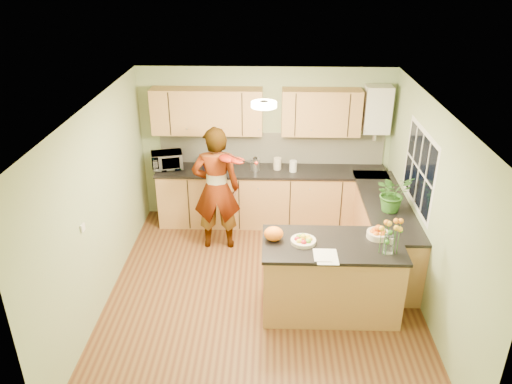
{
  "coord_description": "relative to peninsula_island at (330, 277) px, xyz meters",
  "views": [
    {
      "loc": [
        0.08,
        -5.34,
        4.04
      ],
      "look_at": [
        -0.1,
        0.5,
        1.24
      ],
      "focal_mm": 35.0,
      "sensor_mm": 36.0,
      "label": 1
    }
  ],
  "objects": [
    {
      "name": "kettle",
      "position": [
        -0.99,
        2.2,
        0.57
      ],
      "size": [
        0.14,
        0.14,
        0.26
      ],
      "rotation": [
        0.0,
        0.0,
        -0.26
      ],
      "color": "silver",
      "rests_on": "back_counter"
    },
    {
      "name": "jar_cream",
      "position": [
        -0.64,
        2.26,
        0.56
      ],
      "size": [
        0.13,
        0.13,
        0.19
      ],
      "primitive_type": "cylinder",
      "rotation": [
        0.0,
        0.0,
        0.02
      ],
      "color": "beige",
      "rests_on": "back_counter"
    },
    {
      "name": "papers",
      "position": [
        -0.1,
        -0.3,
        0.48
      ],
      "size": [
        0.24,
        0.33,
        0.01
      ],
      "primitive_type": "cube",
      "color": "white",
      "rests_on": "peninsula_island"
    },
    {
      "name": "wall_left",
      "position": [
        -2.83,
        0.28,
        0.77
      ],
      "size": [
        0.02,
        4.5,
        2.5
      ],
      "primitive_type": "cube",
      "color": "#96A677",
      "rests_on": "floor"
    },
    {
      "name": "floor",
      "position": [
        -0.83,
        0.28,
        -0.48
      ],
      "size": [
        4.5,
        4.5,
        0.0
      ],
      "primitive_type": "plane",
      "color": "#502A16",
      "rests_on": "ground"
    },
    {
      "name": "right_counter",
      "position": [
        0.87,
        1.13,
        -0.01
      ],
      "size": [
        0.62,
        2.24,
        0.94
      ],
      "color": "#A86D43",
      "rests_on": "floor"
    },
    {
      "name": "orange_bag",
      "position": [
        -0.7,
        0.05,
        0.56
      ],
      "size": [
        0.27,
        0.25,
        0.17
      ],
      "primitive_type": "ellipsoid",
      "rotation": [
        0.0,
        0.0,
        0.28
      ],
      "color": "orange",
      "rests_on": "peninsula_island"
    },
    {
      "name": "microwave",
      "position": [
        -2.39,
        2.24,
        0.59
      ],
      "size": [
        0.55,
        0.44,
        0.27
      ],
      "primitive_type": "imported",
      "rotation": [
        0.0,
        0.0,
        0.26
      ],
      "color": "silver",
      "rests_on": "back_counter"
    },
    {
      "name": "potted_plant",
      "position": [
        0.87,
        0.89,
        0.72
      ],
      "size": [
        0.57,
        0.54,
        0.51
      ],
      "primitive_type": "imported",
      "rotation": [
        0.0,
        0.0,
        0.35
      ],
      "color": "#316A23",
      "rests_on": "right_counter"
    },
    {
      "name": "fruit_dish",
      "position": [
        -0.35,
        0.0,
        0.52
      ],
      "size": [
        0.3,
        0.3,
        0.1
      ],
      "color": "beige",
      "rests_on": "peninsula_island"
    },
    {
      "name": "boiler",
      "position": [
        0.87,
        2.37,
        1.42
      ],
      "size": [
        0.4,
        0.3,
        0.86
      ],
      "color": "silver",
      "rests_on": "wall_back"
    },
    {
      "name": "light_switch",
      "position": [
        -2.82,
        -0.32,
        0.82
      ],
      "size": [
        0.02,
        0.09,
        0.09
      ],
      "primitive_type": "cube",
      "color": "silver",
      "rests_on": "wall_left"
    },
    {
      "name": "wall_front",
      "position": [
        -0.83,
        -1.97,
        0.77
      ],
      "size": [
        4.0,
        0.02,
        2.5
      ],
      "primitive_type": "cube",
      "color": "#96A677",
      "rests_on": "floor"
    },
    {
      "name": "jar_white",
      "position": [
        -0.39,
        2.17,
        0.55
      ],
      "size": [
        0.15,
        0.15,
        0.18
      ],
      "primitive_type": "cylinder",
      "rotation": [
        0.0,
        0.0,
        -0.36
      ],
      "color": "silver",
      "rests_on": "back_counter"
    },
    {
      "name": "flower_vase",
      "position": [
        0.6,
        -0.18,
        0.79
      ],
      "size": [
        0.26,
        0.26,
        0.48
      ],
      "rotation": [
        0.0,
        0.0,
        -0.01
      ],
      "color": "silver",
      "rests_on": "peninsula_island"
    },
    {
      "name": "ceiling",
      "position": [
        -0.83,
        0.28,
        2.02
      ],
      "size": [
        4.0,
        4.5,
        0.02
      ],
      "primitive_type": "cube",
      "color": "white",
      "rests_on": "wall_back"
    },
    {
      "name": "violinist",
      "position": [
        -1.53,
        1.48,
        0.47
      ],
      "size": [
        0.71,
        0.49,
        1.89
      ],
      "primitive_type": "imported",
      "rotation": [
        0.0,
        0.0,
        3.2
      ],
      "color": "tan",
      "rests_on": "floor"
    },
    {
      "name": "window_right",
      "position": [
        1.16,
        0.88,
        1.07
      ],
      "size": [
        0.01,
        1.3,
        1.05
      ],
      "color": "silver",
      "rests_on": "wall_right"
    },
    {
      "name": "back_counter",
      "position": [
        -0.73,
        2.23,
        -0.01
      ],
      "size": [
        3.64,
        0.62,
        0.94
      ],
      "color": "#A86D43",
      "rests_on": "floor"
    },
    {
      "name": "upper_cabinets",
      "position": [
        -1.01,
        2.36,
        1.37
      ],
      "size": [
        3.2,
        0.34,
        0.7
      ],
      "color": "#A86D43",
      "rests_on": "wall_back"
    },
    {
      "name": "peninsula_island",
      "position": [
        0.0,
        0.0,
        0.0
      ],
      "size": [
        1.67,
        0.85,
        0.96
      ],
      "color": "#A86D43",
      "rests_on": "floor"
    },
    {
      "name": "blue_box",
      "position": [
        -1.66,
        2.24,
        0.58
      ],
      "size": [
        0.36,
        0.31,
        0.24
      ],
      "primitive_type": "cube",
      "rotation": [
        0.0,
        0.0,
        0.35
      ],
      "color": "#203595",
      "rests_on": "back_counter"
    },
    {
      "name": "violin",
      "position": [
        -1.33,
        1.26,
        1.03
      ],
      "size": [
        0.71,
        0.61,
        0.18
      ],
      "primitive_type": null,
      "rotation": [
        0.17,
        0.0,
        -0.61
      ],
      "color": "#550D05",
      "rests_on": "violinist"
    },
    {
      "name": "wall_right",
      "position": [
        1.17,
        0.28,
        0.77
      ],
      "size": [
        0.02,
        4.5,
        2.5
      ],
      "primitive_type": "cube",
      "color": "#96A677",
      "rests_on": "floor"
    },
    {
      "name": "splashback",
      "position": [
        -0.73,
        2.51,
        0.72
      ],
      "size": [
        3.6,
        0.02,
        0.52
      ],
      "primitive_type": "cube",
      "color": "beige",
      "rests_on": "back_counter"
    },
    {
      "name": "ceiling_lamp",
      "position": [
        -0.83,
        0.58,
        1.98
      ],
      "size": [
        0.3,
        0.3,
        0.07
      ],
      "color": "#FFEABF",
      "rests_on": "ceiling"
    },
    {
      "name": "orange_bowl",
      "position": [
        0.55,
        0.15,
        0.54
      ],
      "size": [
        0.27,
        0.27,
        0.16
      ],
      "color": "beige",
      "rests_on": "peninsula_island"
    },
    {
      "name": "wall_back",
      "position": [
        -0.83,
        2.53,
        0.77
      ],
      "size": [
        4.0,
        0.02,
        2.5
      ],
      "primitive_type": "cube",
      "color": "#96A677",
      "rests_on": "floor"
    }
  ]
}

